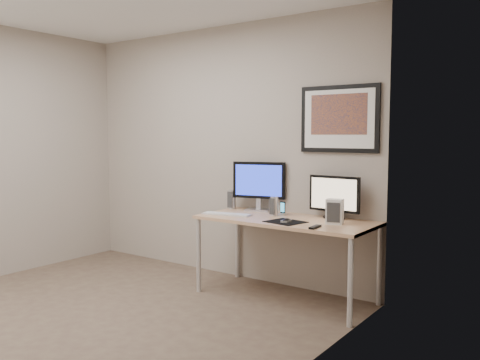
{
  "coord_description": "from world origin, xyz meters",
  "views": [
    {
      "loc": [
        3.29,
        -2.55,
        1.48
      ],
      "look_at": [
        0.68,
        1.1,
        1.08
      ],
      "focal_mm": 38.0,
      "sensor_mm": 36.0,
      "label": 1
    }
  ],
  "objects_px": {
    "phone_dock": "(283,208)",
    "speaker_left": "(232,199)",
    "speaker_right": "(274,206)",
    "monitor_tv": "(334,196)",
    "keyboard": "(227,214)",
    "desk": "(286,226)",
    "fan_unit": "(335,212)",
    "framed_art": "(339,119)",
    "monitor_large": "(259,184)"
  },
  "relations": [
    {
      "from": "speaker_left",
      "to": "keyboard",
      "type": "xyz_separation_m",
      "value": [
        0.2,
        -0.35,
        -0.09
      ]
    },
    {
      "from": "fan_unit",
      "to": "framed_art",
      "type": "bearing_deg",
      "value": 97.83
    },
    {
      "from": "framed_art",
      "to": "monitor_tv",
      "type": "bearing_deg",
      "value": -86.58
    },
    {
      "from": "monitor_tv",
      "to": "phone_dock",
      "type": "bearing_deg",
      "value": -169.48
    },
    {
      "from": "speaker_right",
      "to": "keyboard",
      "type": "distance_m",
      "value": 0.45
    },
    {
      "from": "phone_dock",
      "to": "keyboard",
      "type": "distance_m",
      "value": 0.53
    },
    {
      "from": "desk",
      "to": "fan_unit",
      "type": "height_order",
      "value": "fan_unit"
    },
    {
      "from": "monitor_tv",
      "to": "speaker_right",
      "type": "xyz_separation_m",
      "value": [
        -0.52,
        -0.17,
        -0.12
      ]
    },
    {
      "from": "framed_art",
      "to": "keyboard",
      "type": "xyz_separation_m",
      "value": [
        -0.9,
        -0.48,
        -0.88
      ]
    },
    {
      "from": "monitor_tv",
      "to": "speaker_left",
      "type": "xyz_separation_m",
      "value": [
        -1.11,
        -0.04,
        -0.11
      ]
    },
    {
      "from": "keyboard",
      "to": "desk",
      "type": "bearing_deg",
      "value": 2.69
    },
    {
      "from": "desk",
      "to": "speaker_left",
      "type": "distance_m",
      "value": 0.8
    },
    {
      "from": "monitor_large",
      "to": "speaker_right",
      "type": "bearing_deg",
      "value": -46.11
    },
    {
      "from": "keyboard",
      "to": "framed_art",
      "type": "bearing_deg",
      "value": 15.9
    },
    {
      "from": "framed_art",
      "to": "monitor_large",
      "type": "distance_m",
      "value": 1.02
    },
    {
      "from": "desk",
      "to": "fan_unit",
      "type": "relative_size",
      "value": 7.59
    },
    {
      "from": "speaker_left",
      "to": "fan_unit",
      "type": "relative_size",
      "value": 0.92
    },
    {
      "from": "desk",
      "to": "framed_art",
      "type": "distance_m",
      "value": 1.07
    },
    {
      "from": "monitor_large",
      "to": "keyboard",
      "type": "xyz_separation_m",
      "value": [
        -0.1,
        -0.4,
        -0.26
      ]
    },
    {
      "from": "desk",
      "to": "framed_art",
      "type": "relative_size",
      "value": 2.13
    },
    {
      "from": "fan_unit",
      "to": "phone_dock",
      "type": "bearing_deg",
      "value": 150.46
    },
    {
      "from": "monitor_tv",
      "to": "speaker_left",
      "type": "height_order",
      "value": "monitor_tv"
    },
    {
      "from": "desk",
      "to": "phone_dock",
      "type": "distance_m",
      "value": 0.26
    },
    {
      "from": "monitor_large",
      "to": "speaker_right",
      "type": "relative_size",
      "value": 2.89
    },
    {
      "from": "framed_art",
      "to": "fan_unit",
      "type": "height_order",
      "value": "framed_art"
    },
    {
      "from": "speaker_right",
      "to": "monitor_tv",
      "type": "bearing_deg",
      "value": 21.62
    },
    {
      "from": "fan_unit",
      "to": "speaker_right",
      "type": "bearing_deg",
      "value": 160.03
    },
    {
      "from": "desk",
      "to": "framed_art",
      "type": "xyz_separation_m",
      "value": [
        0.35,
        0.33,
        0.96
      ]
    },
    {
      "from": "desk",
      "to": "keyboard",
      "type": "bearing_deg",
      "value": -165.48
    },
    {
      "from": "monitor_large",
      "to": "monitor_tv",
      "type": "xyz_separation_m",
      "value": [
        0.81,
        -0.01,
        -0.06
      ]
    },
    {
      "from": "framed_art",
      "to": "phone_dock",
      "type": "distance_m",
      "value": 0.97
    },
    {
      "from": "monitor_large",
      "to": "keyboard",
      "type": "height_order",
      "value": "monitor_large"
    },
    {
      "from": "phone_dock",
      "to": "speaker_left",
      "type": "bearing_deg",
      "value": -174.24
    },
    {
      "from": "desk",
      "to": "speaker_right",
      "type": "xyz_separation_m",
      "value": [
        -0.17,
        0.08,
        0.16
      ]
    },
    {
      "from": "speaker_left",
      "to": "fan_unit",
      "type": "distance_m",
      "value": 1.25
    },
    {
      "from": "speaker_right",
      "to": "speaker_left",
      "type": "bearing_deg",
      "value": 171.59
    },
    {
      "from": "desk",
      "to": "fan_unit",
      "type": "bearing_deg",
      "value": 0.1
    },
    {
      "from": "framed_art",
      "to": "speaker_left",
      "type": "relative_size",
      "value": 3.88
    },
    {
      "from": "monitor_tv",
      "to": "phone_dock",
      "type": "distance_m",
      "value": 0.52
    },
    {
      "from": "framed_art",
      "to": "monitor_tv",
      "type": "relative_size",
      "value": 1.52
    },
    {
      "from": "phone_dock",
      "to": "fan_unit",
      "type": "relative_size",
      "value": 0.59
    },
    {
      "from": "framed_art",
      "to": "speaker_left",
      "type": "height_order",
      "value": "framed_art"
    },
    {
      "from": "speaker_right",
      "to": "phone_dock",
      "type": "height_order",
      "value": "speaker_right"
    },
    {
      "from": "framed_art",
      "to": "speaker_left",
      "type": "xyz_separation_m",
      "value": [
        -1.1,
        -0.12,
        -0.79
      ]
    },
    {
      "from": "desk",
      "to": "keyboard",
      "type": "xyz_separation_m",
      "value": [
        -0.55,
        -0.14,
        0.07
      ]
    },
    {
      "from": "speaker_right",
      "to": "phone_dock",
      "type": "distance_m",
      "value": 0.11
    },
    {
      "from": "framed_art",
      "to": "keyboard",
      "type": "bearing_deg",
      "value": -152.27
    },
    {
      "from": "desk",
      "to": "speaker_right",
      "type": "distance_m",
      "value": 0.24
    },
    {
      "from": "speaker_right",
      "to": "keyboard",
      "type": "bearing_deg",
      "value": -145.94
    },
    {
      "from": "phone_dock",
      "to": "fan_unit",
      "type": "xyz_separation_m",
      "value": [
        0.61,
        -0.18,
        0.04
      ]
    }
  ]
}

